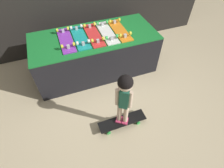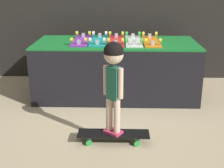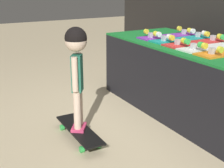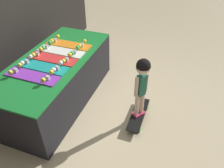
{
  "view_description": "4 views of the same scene",
  "coord_description": "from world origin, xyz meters",
  "px_view_note": "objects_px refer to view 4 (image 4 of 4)",
  "views": [
    {
      "loc": [
        -0.57,
        -1.8,
        2.21
      ],
      "look_at": [
        0.01,
        -0.23,
        0.38
      ],
      "focal_mm": 28.0,
      "sensor_mm": 36.0,
      "label": 1
    },
    {
      "loc": [
        0.06,
        -3.27,
        1.47
      ],
      "look_at": [
        -0.03,
        -0.29,
        0.44
      ],
      "focal_mm": 50.0,
      "sensor_mm": 36.0,
      "label": 2
    },
    {
      "loc": [
        2.21,
        -1.59,
        1.28
      ],
      "look_at": [
        -0.08,
        -0.32,
        0.41
      ],
      "focal_mm": 50.0,
      "sensor_mm": 36.0,
      "label": 3
    },
    {
      "loc": [
        -2.11,
        -1.06,
        2.23
      ],
      "look_at": [
        0.08,
        -0.26,
        0.44
      ],
      "focal_mm": 35.0,
      "sensor_mm": 36.0,
      "label": 4
    }
  ],
  "objects_px": {
    "skateboard_purple_on_rack": "(32,75)",
    "skateboard_on_floor": "(138,115)",
    "skateboard_teal_on_rack": "(42,66)",
    "child": "(142,78)",
    "skateboard_red_on_rack": "(52,58)",
    "skateboard_orange_on_rack": "(69,44)",
    "skateboard_white_on_rack": "(61,51)"
  },
  "relations": [
    {
      "from": "skateboard_purple_on_rack",
      "to": "skateboard_on_floor",
      "type": "xyz_separation_m",
      "value": [
        0.43,
        -1.25,
        -0.65
      ]
    },
    {
      "from": "skateboard_orange_on_rack",
      "to": "child",
      "type": "relative_size",
      "value": 0.8
    },
    {
      "from": "skateboard_white_on_rack",
      "to": "skateboard_orange_on_rack",
      "type": "distance_m",
      "value": 0.22
    },
    {
      "from": "skateboard_red_on_rack",
      "to": "child",
      "type": "height_order",
      "value": "child"
    },
    {
      "from": "skateboard_red_on_rack",
      "to": "skateboard_on_floor",
      "type": "bearing_deg",
      "value": -90.2
    },
    {
      "from": "skateboard_purple_on_rack",
      "to": "skateboard_red_on_rack",
      "type": "xyz_separation_m",
      "value": [
        0.43,
        -0.01,
        0.0
      ]
    },
    {
      "from": "skateboard_on_floor",
      "to": "child",
      "type": "distance_m",
      "value": 0.62
    },
    {
      "from": "skateboard_purple_on_rack",
      "to": "skateboard_orange_on_rack",
      "type": "height_order",
      "value": "same"
    },
    {
      "from": "skateboard_orange_on_rack",
      "to": "skateboard_on_floor",
      "type": "xyz_separation_m",
      "value": [
        -0.44,
        -1.23,
        -0.65
      ]
    },
    {
      "from": "skateboard_orange_on_rack",
      "to": "skateboard_on_floor",
      "type": "relative_size",
      "value": 1.03
    },
    {
      "from": "skateboard_red_on_rack",
      "to": "skateboard_orange_on_rack",
      "type": "xyz_separation_m",
      "value": [
        0.43,
        -0.01,
        0.0
      ]
    },
    {
      "from": "skateboard_purple_on_rack",
      "to": "child",
      "type": "height_order",
      "value": "child"
    },
    {
      "from": "skateboard_purple_on_rack",
      "to": "skateboard_on_floor",
      "type": "bearing_deg",
      "value": -71.01
    },
    {
      "from": "skateboard_red_on_rack",
      "to": "skateboard_on_floor",
      "type": "relative_size",
      "value": 1.03
    },
    {
      "from": "skateboard_white_on_rack",
      "to": "skateboard_on_floor",
      "type": "distance_m",
      "value": 1.41
    },
    {
      "from": "skateboard_red_on_rack",
      "to": "skateboard_orange_on_rack",
      "type": "distance_m",
      "value": 0.43
    },
    {
      "from": "skateboard_teal_on_rack",
      "to": "skateboard_on_floor",
      "type": "xyz_separation_m",
      "value": [
        0.21,
        -1.25,
        -0.65
      ]
    },
    {
      "from": "skateboard_white_on_rack",
      "to": "skateboard_orange_on_rack",
      "type": "height_order",
      "value": "same"
    },
    {
      "from": "skateboard_purple_on_rack",
      "to": "skateboard_teal_on_rack",
      "type": "relative_size",
      "value": 1.0
    },
    {
      "from": "skateboard_teal_on_rack",
      "to": "skateboard_red_on_rack",
      "type": "relative_size",
      "value": 1.0
    },
    {
      "from": "skateboard_purple_on_rack",
      "to": "skateboard_on_floor",
      "type": "relative_size",
      "value": 1.03
    },
    {
      "from": "skateboard_purple_on_rack",
      "to": "skateboard_orange_on_rack",
      "type": "xyz_separation_m",
      "value": [
        0.87,
        -0.02,
        0.0
      ]
    },
    {
      "from": "skateboard_purple_on_rack",
      "to": "skateboard_red_on_rack",
      "type": "bearing_deg",
      "value": -1.14
    },
    {
      "from": "skateboard_teal_on_rack",
      "to": "skateboard_on_floor",
      "type": "height_order",
      "value": "skateboard_teal_on_rack"
    },
    {
      "from": "skateboard_teal_on_rack",
      "to": "skateboard_purple_on_rack",
      "type": "bearing_deg",
      "value": -179.56
    },
    {
      "from": "skateboard_teal_on_rack",
      "to": "child",
      "type": "relative_size",
      "value": 0.8
    },
    {
      "from": "skateboard_on_floor",
      "to": "skateboard_teal_on_rack",
      "type": "bearing_deg",
      "value": 99.65
    },
    {
      "from": "skateboard_on_floor",
      "to": "child",
      "type": "xyz_separation_m",
      "value": [
        0.0,
        -0.0,
        0.62
      ]
    },
    {
      "from": "skateboard_teal_on_rack",
      "to": "skateboard_red_on_rack",
      "type": "xyz_separation_m",
      "value": [
        0.22,
        -0.01,
        0.0
      ]
    },
    {
      "from": "skateboard_red_on_rack",
      "to": "child",
      "type": "distance_m",
      "value": 1.24
    },
    {
      "from": "skateboard_orange_on_rack",
      "to": "skateboard_white_on_rack",
      "type": "bearing_deg",
      "value": 178.82
    },
    {
      "from": "skateboard_orange_on_rack",
      "to": "skateboard_on_floor",
      "type": "bearing_deg",
      "value": -109.59
    }
  ]
}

